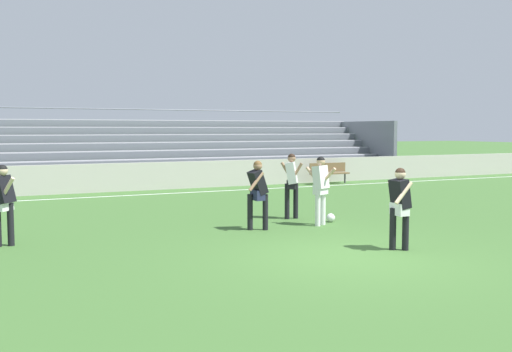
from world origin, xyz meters
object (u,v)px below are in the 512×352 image
(player_dark_dropping_back, at_px, (3,198))
(soccer_ball, at_px, (331,218))
(player_white_deep_cover, at_px, (321,184))
(player_dark_on_ball, at_px, (258,189))
(player_dark_wide_left, at_px, (400,202))
(bleacher_stand, at_px, (167,149))
(bench_far_right, at_px, (329,171))
(player_white_trailing_run, at_px, (292,180))

(player_dark_dropping_back, height_order, soccer_ball, player_dark_dropping_back)
(player_white_deep_cover, bearing_deg, soccer_ball, 32.54)
(player_dark_on_ball, relative_size, soccer_ball, 7.41)
(player_white_deep_cover, bearing_deg, player_dark_wide_left, -92.81)
(bleacher_stand, height_order, player_dark_on_ball, bleacher_stand)
(bench_far_right, distance_m, player_white_deep_cover, 11.03)
(player_white_deep_cover, relative_size, player_dark_on_ball, 1.04)
(soccer_ball, bearing_deg, bleacher_stand, 91.31)
(player_dark_dropping_back, bearing_deg, soccer_ball, -1.84)
(player_dark_wide_left, bearing_deg, bench_far_right, 63.00)
(player_dark_on_ball, bearing_deg, player_dark_dropping_back, 174.85)
(player_white_trailing_run, bearing_deg, bench_far_right, 51.76)
(bench_far_right, bearing_deg, bleacher_stand, 143.67)
(bench_far_right, xyz_separation_m, soccer_ball, (-5.61, -8.84, -0.44))
(bleacher_stand, height_order, player_white_deep_cover, bleacher_stand)
(player_dark_wide_left, distance_m, player_dark_on_ball, 3.57)
(bench_far_right, relative_size, soccer_ball, 8.18)
(bleacher_stand, distance_m, bench_far_right, 7.39)
(player_white_trailing_run, bearing_deg, bleacher_stand, 88.44)
(player_dark_on_ball, bearing_deg, player_white_trailing_run, 36.91)
(player_dark_dropping_back, xyz_separation_m, player_dark_on_ball, (5.44, -0.49, -0.02))
(player_white_trailing_run, height_order, soccer_ball, player_white_trailing_run)
(player_white_deep_cover, height_order, soccer_ball, player_white_deep_cover)
(bleacher_stand, xyz_separation_m, player_dark_on_ball, (-1.88, -13.43, -0.50))
(bench_far_right, relative_size, player_white_deep_cover, 1.06)
(player_dark_wide_left, xyz_separation_m, soccer_ball, (0.67, 3.48, -0.84))
(bleacher_stand, relative_size, player_white_deep_cover, 13.06)
(soccer_ball, bearing_deg, player_white_trailing_run, 124.71)
(player_white_trailing_run, xyz_separation_m, player_dark_on_ball, (-1.55, -1.16, -0.06))
(bench_far_right, height_order, soccer_ball, bench_far_right)
(player_white_trailing_run, bearing_deg, player_dark_dropping_back, -174.51)
(player_dark_dropping_back, bearing_deg, player_white_deep_cover, -4.60)
(player_dark_wide_left, relative_size, player_dark_dropping_back, 0.98)
(bench_far_right, bearing_deg, player_dark_on_ball, -130.61)
(bleacher_stand, bearing_deg, player_white_trailing_run, -91.56)
(bench_far_right, xyz_separation_m, player_white_trailing_run, (-6.24, -7.92, 0.49))
(player_white_deep_cover, height_order, player_dark_on_ball, player_white_deep_cover)
(bleacher_stand, xyz_separation_m, soccer_ball, (0.30, -13.19, -1.35))
(player_white_deep_cover, height_order, player_dark_dropping_back, player_white_deep_cover)
(player_dark_wide_left, height_order, player_dark_on_ball, player_dark_on_ball)
(bleacher_stand, height_order, soccer_ball, bleacher_stand)
(bleacher_stand, distance_m, player_white_trailing_run, 12.28)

